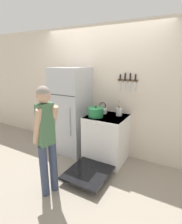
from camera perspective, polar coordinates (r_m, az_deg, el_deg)
The scene contains 9 objects.
ground_plane at distance 3.98m, azimuth 2.87°, elevation -11.85°, with size 14.00×14.00×0.00m, color gray.
wall_back at distance 3.59m, azimuth 3.37°, elevation 6.66°, with size 10.00×0.06×2.55m.
refrigerator at distance 3.64m, azimuth -6.49°, elevation 0.31°, with size 0.66×0.68×1.76m.
stove_range at distance 3.36m, azimuth 4.74°, elevation -8.85°, with size 0.72×1.38×0.90m.
dutch_oven_pot at distance 3.16m, azimuth 1.55°, elevation -0.03°, with size 0.33×0.29×0.20m.
tea_kettle at distance 3.39m, azimuth 3.85°, elevation 0.64°, with size 0.21×0.17×0.22m.
utensil_jar at distance 3.27m, azimuth 9.13°, elevation 0.07°, with size 0.11×0.11×0.28m.
person at distance 2.45m, azimuth -14.38°, elevation -7.57°, with size 0.31×0.37×1.57m.
wall_knife_strip at distance 3.31m, azimuth 11.88°, elevation 10.23°, with size 0.38×0.03×0.35m.
Camera 1 is at (1.55, -3.15, 1.86)m, focal length 28.00 mm.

